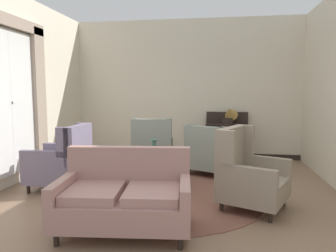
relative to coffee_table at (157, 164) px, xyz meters
name	(u,v)px	position (x,y,z in m)	size (l,w,h in m)	color
ground	(164,200)	(0.19, -0.44, -0.43)	(9.03, 9.03, 0.00)	#896B51
wall_back	(186,89)	(0.19, 2.78, 1.22)	(5.60, 0.08, 3.30)	beige
wall_left	(27,88)	(-2.54, 0.53, 1.22)	(0.08, 4.51, 3.30)	beige
baseboard_back	(186,154)	(0.19, 2.73, -0.37)	(5.44, 0.03, 0.12)	black
area_rug	(167,193)	(0.19, -0.14, -0.43)	(3.06, 3.06, 0.01)	brown
window_with_curtains	(12,93)	(-2.44, -0.07, 1.13)	(0.12, 1.87, 2.69)	silver
coffee_table	(157,164)	(0.00, 0.00, 0.00)	(0.83, 0.83, 0.53)	black
porcelain_vase	(154,150)	(-0.04, -0.04, 0.24)	(0.17, 0.17, 0.31)	#4C7A66
settee	(125,197)	(-0.09, -1.51, -0.04)	(1.56, 1.01, 0.92)	tan
armchair_beside_settee	(63,162)	(-1.54, -0.14, 0.01)	(0.87, 0.79, 1.06)	slate
armchair_back_corner	(153,149)	(-0.32, 1.22, 0.02)	(0.83, 0.87, 1.07)	gray
armchair_near_window	(210,153)	(0.81, 1.11, -0.02)	(1.04, 1.06, 0.96)	gray
armchair_near_sideboard	(248,175)	(1.37, -0.54, 0.03)	(1.07, 1.09, 1.10)	gray
side_table	(227,154)	(1.14, 1.19, -0.04)	(0.47, 0.47, 0.65)	black
sideboard	(227,139)	(1.17, 2.49, 0.06)	(0.96, 0.35, 1.12)	black
gramophone	(229,114)	(1.21, 2.40, 0.64)	(0.40, 0.46, 0.47)	black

